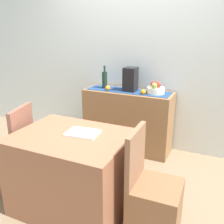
{
  "coord_description": "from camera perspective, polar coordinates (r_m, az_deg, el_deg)",
  "views": [
    {
      "loc": [
        1.14,
        -2.17,
        1.65
      ],
      "look_at": [
        -0.02,
        0.37,
        0.71
      ],
      "focal_mm": 41.03,
      "sensor_mm": 36.0,
      "label": 1
    }
  ],
  "objects": [
    {
      "name": "ground_plane",
      "position": [
        2.96,
        -2.65,
        -15.48
      ],
      "size": [
        6.4,
        6.4,
        0.02
      ],
      "primitive_type": "cube",
      "color": "#846D52",
      "rests_on": "ground"
    },
    {
      "name": "room_wall_rear",
      "position": [
        3.55,
        5.98,
        13.69
      ],
      "size": [
        6.4,
        0.06,
        2.7
      ],
      "primitive_type": "cube",
      "color": "silver",
      "rests_on": "ground"
    },
    {
      "name": "sideboard_console",
      "position": [
        3.53,
        3.52,
        -1.86
      ],
      "size": [
        1.19,
        0.42,
        0.83
      ],
      "primitive_type": "cube",
      "color": "olive",
      "rests_on": "ground"
    },
    {
      "name": "table_runner",
      "position": [
        3.41,
        3.66,
        4.75
      ],
      "size": [
        1.12,
        0.32,
        0.01
      ],
      "primitive_type": "cube",
      "color": "navy",
      "rests_on": "sideboard_console"
    },
    {
      "name": "fruit_bowl",
      "position": [
        3.29,
        9.73,
        4.75
      ],
      "size": [
        0.22,
        0.22,
        0.08
      ],
      "primitive_type": "cylinder",
      "color": "white",
      "rests_on": "table_runner"
    },
    {
      "name": "apple_right",
      "position": [
        3.21,
        9.4,
        5.82
      ],
      "size": [
        0.07,
        0.07,
        0.07
      ],
      "primitive_type": "sphere",
      "color": "#91AA42",
      "rests_on": "fruit_bowl"
    },
    {
      "name": "apple_front",
      "position": [
        3.3,
        9.12,
        6.12
      ],
      "size": [
        0.07,
        0.07,
        0.07
      ],
      "primitive_type": "sphere",
      "color": "red",
      "rests_on": "fruit_bowl"
    },
    {
      "name": "apple_center",
      "position": [
        3.28,
        10.31,
        5.95
      ],
      "size": [
        0.06,
        0.06,
        0.06
      ],
      "primitive_type": "sphere",
      "color": "#AC2A1D",
      "rests_on": "fruit_bowl"
    },
    {
      "name": "apple_rear",
      "position": [
        3.34,
        9.9,
        6.24
      ],
      "size": [
        0.07,
        0.07,
        0.07
      ],
      "primitive_type": "sphere",
      "color": "#A82E29",
      "rests_on": "fruit_bowl"
    },
    {
      "name": "wine_bottle",
      "position": [
        3.52,
        -1.66,
        7.2
      ],
      "size": [
        0.07,
        0.07,
        0.32
      ],
      "color": "#1A3227",
      "rests_on": "sideboard_console"
    },
    {
      "name": "coffee_maker",
      "position": [
        3.37,
        4.14,
        7.25
      ],
      "size": [
        0.16,
        0.18,
        0.31
      ],
      "primitive_type": "cube",
      "color": "black",
      "rests_on": "sideboard_console"
    },
    {
      "name": "orange_loose_far",
      "position": [
        3.42,
        -0.95,
        5.36
      ],
      "size": [
        0.07,
        0.07,
        0.07
      ],
      "primitive_type": "sphere",
      "color": "orange",
      "rests_on": "sideboard_console"
    },
    {
      "name": "orange_loose_mid",
      "position": [
        3.24,
        6.95,
        4.45
      ],
      "size": [
        0.07,
        0.07,
        0.07
      ],
      "primitive_type": "sphere",
      "color": "orange",
      "rests_on": "sideboard_console"
    },
    {
      "name": "dining_table",
      "position": [
        2.45,
        -8.69,
        -13.02
      ],
      "size": [
        1.01,
        0.78,
        0.74
      ],
      "primitive_type": "cube",
      "color": "#995F41",
      "rests_on": "ground"
    },
    {
      "name": "open_book",
      "position": [
        2.29,
        -6.56,
        -4.67
      ],
      "size": [
        0.3,
        0.24,
        0.02
      ],
      "primitive_type": "cube",
      "rotation": [
        0.0,
        0.0,
        0.11
      ],
      "color": "white",
      "rests_on": "dining_table"
    },
    {
      "name": "chair_near_window",
      "position": [
        2.96,
        -21.38,
        -10.69
      ],
      "size": [
        0.48,
        0.48,
        0.9
      ],
      "color": "#966240",
      "rests_on": "ground"
    },
    {
      "name": "chair_by_corner",
      "position": [
        2.25,
        9.14,
        -19.58
      ],
      "size": [
        0.41,
        0.41,
        0.9
      ],
      "color": "brown",
      "rests_on": "ground"
    }
  ]
}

